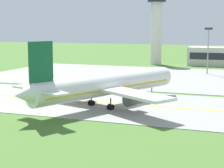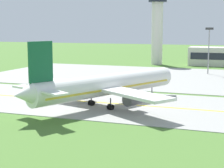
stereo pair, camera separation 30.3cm
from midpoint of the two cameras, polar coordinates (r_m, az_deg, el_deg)
The scene contains 8 objects.
ground_plane at distance 71.79m, azimuth 5.49°, elevation -3.41°, with size 500.00×500.00×0.00m, color #47702D.
taxiway_strip at distance 71.78m, azimuth 5.49°, elevation -3.37°, with size 240.00×28.00×0.10m, color gray.
apron_pad at distance 111.29m, azimuth 15.93°, elevation 0.62°, with size 140.00×52.00×0.10m, color gray.
taxiway_centreline at distance 71.77m, azimuth 5.50°, elevation -3.33°, with size 220.00×0.60×0.01m, color yellow.
airplane_lead at distance 70.61m, azimuth -0.95°, elevation -0.17°, with size 30.88×37.33×12.70m.
service_truck_fuel at distance 98.71m, azimuth 1.03°, elevation 0.84°, with size 6.31×3.38×2.60m.
control_tower at distance 151.41m, azimuth 6.68°, elevation 9.60°, with size 7.60×7.60×29.44m.
apron_light_mast at distance 122.99m, azimuth 14.25°, elevation 5.77°, with size 2.40×0.50×14.70m.
Camera 1 is at (17.15, -68.10, 14.97)m, focal length 60.52 mm.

